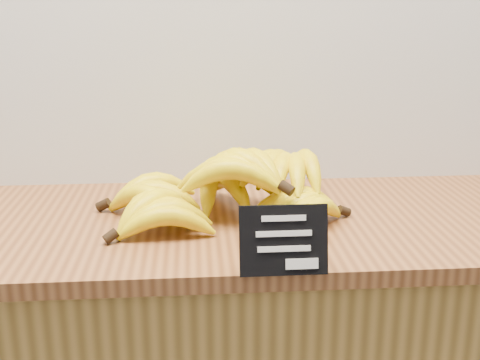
# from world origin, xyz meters

# --- Properties ---
(counter_top) EXTENTS (1.40, 0.54, 0.03)m
(counter_top) POSITION_xyz_m (0.17, 2.75, 0.92)
(counter_top) COLOR brown
(counter_top) RESTS_ON counter
(chalkboard_sign) EXTENTS (0.14, 0.03, 0.11)m
(chalkboard_sign) POSITION_xyz_m (0.22, 2.49, 0.98)
(chalkboard_sign) COLOR black
(chalkboard_sign) RESTS_ON counter_top
(banana_pile) EXTENTS (0.51, 0.33, 0.13)m
(banana_pile) POSITION_xyz_m (0.15, 2.75, 0.98)
(banana_pile) COLOR yellow
(banana_pile) RESTS_ON counter_top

